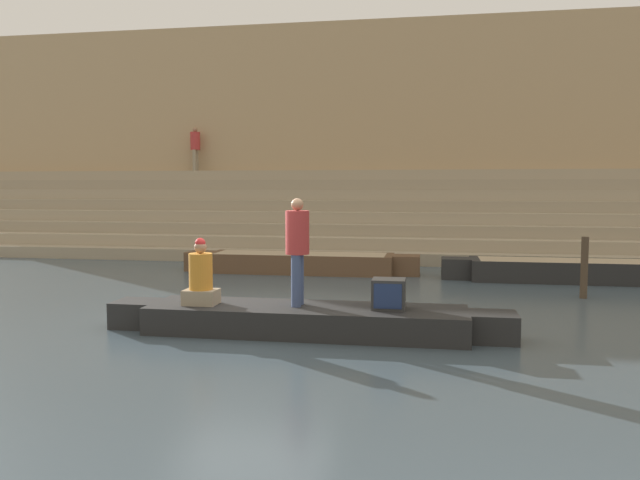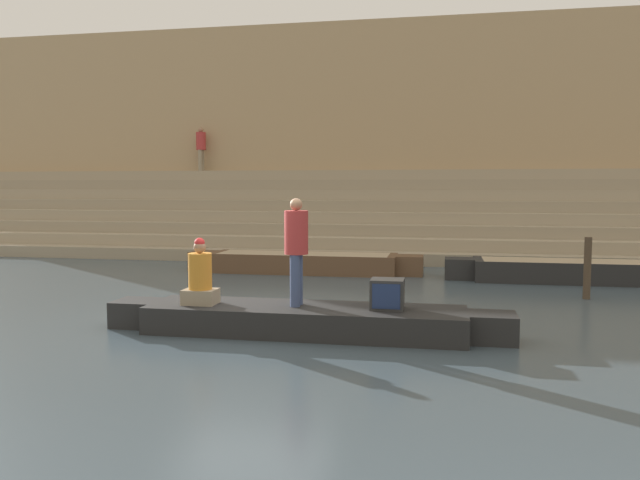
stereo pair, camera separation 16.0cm
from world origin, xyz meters
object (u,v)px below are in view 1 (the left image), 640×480
tv_set (389,294)px  mooring_post (584,268)px  person_standing (297,244)px  moored_boat_distant (300,262)px  person_rowing (201,278)px  person_on_steps (195,146)px  rowboat_main (306,319)px  moored_boat_shore (578,270)px

tv_set → mooring_post: 5.25m
person_standing → moored_boat_distant: person_standing is taller
person_rowing → tv_set: 2.85m
tv_set → person_on_steps: bearing=120.8°
rowboat_main → moored_boat_distant: moored_boat_distant is taller
rowboat_main → mooring_post: size_ratio=5.02×
moored_boat_distant → rowboat_main: bearing=-73.8°
rowboat_main → person_on_steps: size_ratio=3.77×
rowboat_main → person_on_steps: 15.36m
mooring_post → person_on_steps: bearing=141.2°
person_rowing → person_on_steps: bearing=113.1°
person_rowing → mooring_post: bearing=33.3°
tv_set → moored_boat_distant: tv_set is taller
tv_set → moored_boat_distant: size_ratio=0.08×
moored_boat_shore → person_on_steps: (-12.11, 7.16, 3.46)m
person_rowing → moored_boat_distant: size_ratio=0.17×
person_standing → tv_set: bearing=-12.7°
person_rowing → rowboat_main: bearing=5.7°
rowboat_main → tv_set: (1.23, 0.03, 0.41)m
person_rowing → moored_boat_distant: bearing=90.2°
person_standing → mooring_post: 6.30m
rowboat_main → moored_boat_distant: (-1.45, 6.49, 0.04)m
person_standing → moored_boat_shore: bearing=36.5°
moored_boat_distant → person_on_steps: size_ratio=3.72×
rowboat_main → mooring_post: 6.19m
person_rowing → person_on_steps: person_on_steps is taller
person_standing → moored_boat_shore: person_standing is taller
moored_boat_distant → mooring_post: (6.28, -2.63, 0.35)m
moored_boat_distant → mooring_post: 6.81m
person_standing → person_rowing: size_ratio=1.59×
tv_set → mooring_post: bearing=46.1°
person_on_steps → mooring_post: bearing=72.0°
moored_boat_shore → mooring_post: 2.33m
tv_set → person_on_steps: 15.84m
moored_boat_shore → tv_set: bearing=-119.5°
rowboat_main → moored_boat_shore: size_ratio=0.98×
person_rowing → person_standing: bearing=8.0°
moored_boat_shore → moored_boat_distant: 6.69m
tv_set → moored_boat_distant: bearing=111.9°
person_rowing → moored_boat_shore: size_ratio=0.16×
rowboat_main → person_rowing: 1.72m
person_standing → tv_set: (1.37, -0.02, -0.71)m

